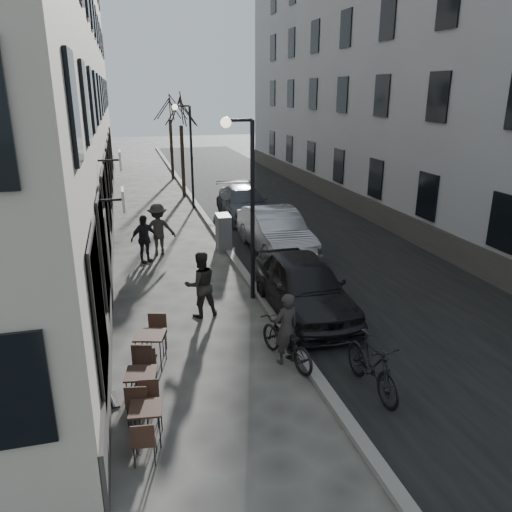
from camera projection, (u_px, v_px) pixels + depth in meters
name	position (u px, v px, depth m)	size (l,w,h in m)	color
ground	(336.00, 425.00, 9.01)	(120.00, 120.00, 0.00)	#3C3936
road	(277.00, 212.00, 24.61)	(7.30, 60.00, 0.00)	black
kerb	(204.00, 215.00, 23.69)	(0.25, 60.00, 0.12)	slate
building_left	(43.00, 31.00, 20.11)	(4.00, 35.00, 16.00)	#A69B8B
building_right	(389.00, 40.00, 23.91)	(4.00, 35.00, 16.00)	gray
streetlamp_near	(246.00, 191.00, 13.46)	(0.90, 0.28, 5.09)	black
streetlamp_far	(188.00, 145.00, 24.45)	(0.90, 0.28, 5.09)	black
tree_near	(180.00, 111.00, 26.74)	(2.40, 2.40, 5.70)	black
tree_far	(169.00, 107.00, 32.24)	(2.40, 2.40, 5.70)	black
bistro_set_a	(147.00, 420.00, 8.48)	(0.61, 1.38, 0.80)	#301E15
bistro_set_b	(142.00, 385.00, 9.45)	(0.67, 1.46, 0.83)	#301E15
bistro_set_c	(151.00, 347.00, 10.80)	(0.83, 1.58, 0.90)	#301E15
sign_board	(106.00, 385.00, 9.55)	(0.41, 0.59, 0.95)	black
utility_cabinet	(224.00, 232.00, 18.63)	(0.49, 0.90, 1.35)	#59595B
bicycle	(286.00, 342.00, 10.93)	(0.66, 1.90, 1.00)	black
cyclist_rider	(286.00, 329.00, 10.83)	(0.60, 0.39, 1.63)	#282522
pedestrian_near	(201.00, 284.00, 13.09)	(0.87, 0.68, 1.79)	black
pedestrian_mid	(158.00, 229.00, 18.02)	(1.22, 0.70, 1.89)	#282523
pedestrian_far	(144.00, 239.00, 17.24)	(0.99, 0.41, 1.69)	black
car_near	(304.00, 286.00, 13.27)	(1.87, 4.66, 1.59)	black
car_mid	(275.00, 231.00, 18.29)	(1.70, 4.88, 1.61)	#919399
car_far	(244.00, 203.00, 23.28)	(1.99, 4.90, 1.42)	#3C4048
moped	(372.00, 365.00, 9.84)	(0.56, 1.98, 1.19)	black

